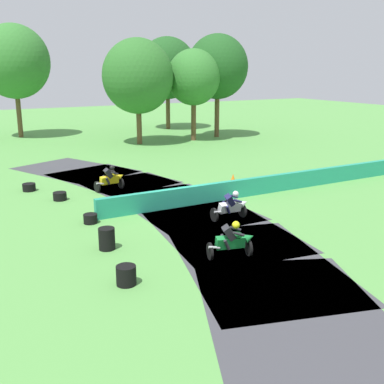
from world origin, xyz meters
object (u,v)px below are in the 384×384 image
(motorcycle_trailing_yellow, at_px, (111,178))
(tire_stack_mid_b, at_px, (90,219))
(tire_stack_near, at_px, (126,275))
(tire_stack_extra_a, at_px, (29,187))
(tire_stack_mid_a, at_px, (107,239))
(motorcycle_chase_white, at_px, (232,206))
(tire_stack_far, at_px, (60,196))
(motorcycle_lead_green, at_px, (233,240))
(traffic_cone, at_px, (233,178))

(motorcycle_trailing_yellow, distance_m, tire_stack_mid_b, 5.49)
(motorcycle_trailing_yellow, distance_m, tire_stack_near, 11.52)
(motorcycle_trailing_yellow, bearing_deg, tire_stack_extra_a, 152.24)
(motorcycle_trailing_yellow, xyz_separation_m, tire_stack_mid_a, (-2.97, -7.96, -0.26))
(tire_stack_extra_a, bearing_deg, motorcycle_chase_white, -54.29)
(tire_stack_mid_b, distance_m, tire_stack_far, 4.23)
(tire_stack_mid_a, xyz_separation_m, tire_stack_far, (0.12, 7.37, -0.20))
(motorcycle_trailing_yellow, relative_size, tire_stack_extra_a, 2.49)
(motorcycle_chase_white, height_order, tire_stack_near, motorcycle_chase_white)
(motorcycle_lead_green, xyz_separation_m, tire_stack_mid_a, (-3.49, 2.87, -0.25))
(tire_stack_mid_b, distance_m, tire_stack_extra_a, 6.94)
(tire_stack_far, height_order, traffic_cone, traffic_cone)
(motorcycle_chase_white, bearing_deg, tire_stack_mid_b, 155.62)
(tire_stack_near, height_order, tire_stack_mid_b, tire_stack_near)
(motorcycle_trailing_yellow, height_order, tire_stack_extra_a, motorcycle_trailing_yellow)
(motorcycle_trailing_yellow, bearing_deg, tire_stack_mid_a, -110.49)
(tire_stack_near, xyz_separation_m, tire_stack_far, (0.56, 10.41, -0.10))
(motorcycle_trailing_yellow, xyz_separation_m, traffic_cone, (6.84, -1.42, -0.44))
(tire_stack_near, distance_m, tire_stack_extra_a, 13.02)
(motorcycle_trailing_yellow, bearing_deg, tire_stack_near, -107.27)
(motorcycle_lead_green, distance_m, traffic_cone, 11.35)
(tire_stack_mid_b, xyz_separation_m, tire_stack_far, (-0.24, 4.22, 0.00))
(motorcycle_lead_green, distance_m, tire_stack_mid_a, 4.53)
(tire_stack_near, height_order, traffic_cone, tire_stack_near)
(motorcycle_lead_green, distance_m, tire_stack_extra_a, 13.58)
(tire_stack_mid_a, distance_m, traffic_cone, 11.79)
(tire_stack_extra_a, bearing_deg, tire_stack_mid_b, -79.79)
(tire_stack_mid_a, relative_size, traffic_cone, 1.82)
(tire_stack_near, xyz_separation_m, tire_stack_extra_a, (-0.43, 13.02, -0.10))
(tire_stack_mid_a, bearing_deg, tire_stack_far, 89.09)
(motorcycle_lead_green, xyz_separation_m, motorcycle_trailing_yellow, (-0.51, 10.83, 0.00))
(motorcycle_lead_green, bearing_deg, motorcycle_chase_white, 56.74)
(motorcycle_chase_white, distance_m, tire_stack_near, 7.29)
(motorcycle_lead_green, distance_m, tire_stack_near, 3.95)
(motorcycle_trailing_yellow, relative_size, tire_stack_mid_b, 2.89)
(motorcycle_lead_green, bearing_deg, tire_stack_mid_b, 117.43)
(motorcycle_lead_green, relative_size, motorcycle_trailing_yellow, 1.01)
(motorcycle_lead_green, distance_m, motorcycle_trailing_yellow, 10.85)
(tire_stack_mid_a, bearing_deg, tire_stack_mid_b, 83.48)
(motorcycle_lead_green, bearing_deg, traffic_cone, 56.08)
(motorcycle_lead_green, bearing_deg, tire_stack_mid_a, 140.51)
(motorcycle_chase_white, xyz_separation_m, traffic_cone, (4.00, 5.86, -0.41))
(tire_stack_far, bearing_deg, tire_stack_mid_b, -86.70)
(tire_stack_mid_b, relative_size, tire_stack_extra_a, 0.86)
(motorcycle_trailing_yellow, bearing_deg, motorcycle_chase_white, -68.66)
(motorcycle_lead_green, relative_size, tire_stack_mid_a, 2.13)
(tire_stack_near, bearing_deg, motorcycle_lead_green, 2.31)
(motorcycle_chase_white, relative_size, tire_stack_near, 2.78)
(motorcycle_trailing_yellow, height_order, tire_stack_mid_a, motorcycle_trailing_yellow)
(tire_stack_mid_b, bearing_deg, tire_stack_near, -97.41)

